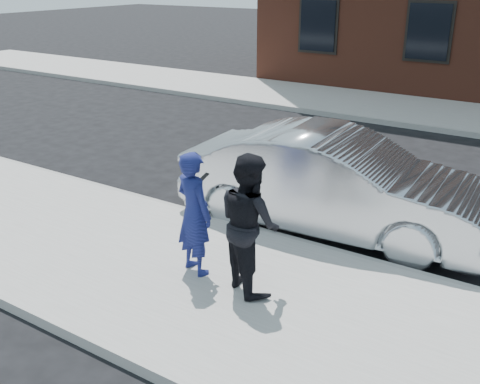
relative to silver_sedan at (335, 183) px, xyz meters
The scene contains 6 objects.
ground 3.32m from the silver_sedan, 49.53° to the right, with size 100.00×100.00×0.00m, color black.
near_sidewalk 3.49m from the silver_sedan, 52.25° to the right, with size 50.00×3.50×0.15m, color #999590.
near_curb 2.39m from the silver_sedan, 23.28° to the right, with size 50.00×0.10×0.15m, color #999691.
silver_sedan is the anchor object (origin of this frame).
man_hoodie 2.69m from the silver_sedan, 109.83° to the right, with size 0.72×0.58×1.71m.
man_peacoat 2.49m from the silver_sedan, 91.67° to the right, with size 1.11×1.04×1.82m.
Camera 1 is at (1.21, -5.45, 4.01)m, focal length 42.00 mm.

